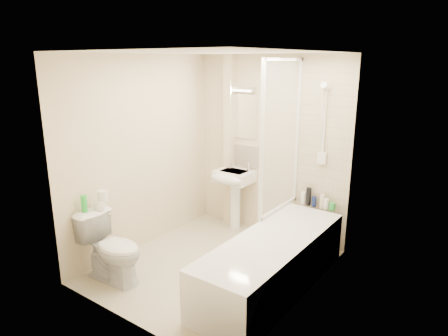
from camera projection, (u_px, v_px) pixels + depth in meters
The scene contains 25 objects.
floor at pixel (214, 267), 4.64m from camera, with size 2.50×2.50×0.00m, color beige.
wall_back at pixel (270, 147), 5.30m from camera, with size 2.20×0.02×2.40m, color beige.
wall_left at pixel (142, 154), 4.95m from camera, with size 0.02×2.50×2.40m, color beige.
wall_right at pixel (307, 185), 3.70m from camera, with size 0.02×2.50×2.40m, color beige.
ceiling at pixel (212, 52), 4.01m from camera, with size 2.20×2.50×0.02m, color white.
tile_back at pixel (324, 137), 4.81m from camera, with size 0.70×0.01×1.75m, color beige.
tile_right at pixel (308, 161), 3.68m from camera, with size 0.01×2.10×1.75m, color beige.
pipe_boxing at pixel (229, 143), 5.60m from camera, with size 0.12×0.12×2.40m, color beige.
splashback at pixel (242, 156), 5.58m from camera, with size 0.60×0.01×0.30m, color beige.
mirror at pixel (242, 116), 5.44m from camera, with size 0.46×0.01×0.60m, color white.
strip_light at pixel (242, 89), 5.32m from camera, with size 0.42×0.07×0.07m, color silver.
bathtub at pixel (272, 262), 4.16m from camera, with size 0.70×2.10×0.55m.
shower_screen at pixel (281, 137), 4.66m from camera, with size 0.04×0.92×1.80m.
shower_fixture at pixel (323, 128), 4.74m from camera, with size 0.10×0.16×0.99m.
pedestal_sink at pixel (233, 183), 5.50m from camera, with size 0.50×0.47×0.97m.
bottle_white_a at pixel (303, 198), 5.07m from camera, with size 0.06×0.06×0.16m, color white.
bottle_black_b at pixel (309, 196), 5.02m from camera, with size 0.06×0.06×0.23m, color black.
bottle_blue at pixel (314, 202), 4.99m from camera, with size 0.06×0.06×0.12m, color navy.
bottle_cream at pixel (322, 201), 4.92m from camera, with size 0.06×0.06×0.18m, color beige.
bottle_white_b at pixel (326, 204), 4.90m from camera, with size 0.06×0.06×0.13m, color white.
bottle_green at pixel (332, 207), 4.86m from camera, with size 0.07×0.07×0.10m, color green.
toilet at pixel (112, 248), 4.28m from camera, with size 0.75×0.45×0.75m, color white.
toilet_roll_lower at pixel (100, 205), 4.36m from camera, with size 0.12×0.12×0.09m, color white.
toilet_roll_upper at pixel (102, 196), 4.35m from camera, with size 0.11×0.11×0.11m, color white.
green_bottle at pixel (84, 204), 4.26m from camera, with size 0.06×0.06×0.18m, color green.
Camera 1 is at (2.55, -3.31, 2.32)m, focal length 32.00 mm.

